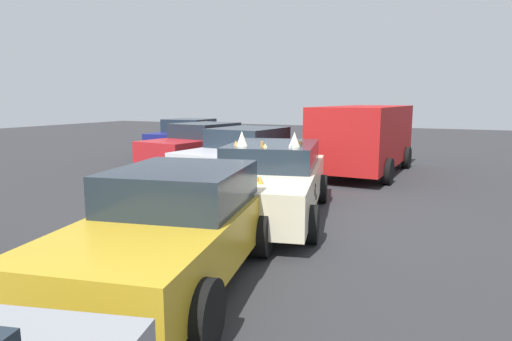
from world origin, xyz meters
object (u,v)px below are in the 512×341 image
at_px(parked_sedan_near_left, 173,227).
at_px(parked_sedan_row_back_center, 191,137).
at_px(parked_sedan_far_right, 243,155).
at_px(art_car_decorated, 271,180).
at_px(parked_van_behind_right, 365,136).
at_px(parked_sedan_row_back_far, 200,144).

height_order(parked_sedan_near_left, parked_sedan_row_back_center, parked_sedan_row_back_center).
distance_m(parked_sedan_near_left, parked_sedan_far_right, 6.80).
height_order(art_car_decorated, parked_sedan_far_right, art_car_decorated).
bearing_deg(parked_sedan_far_right, parked_van_behind_right, 143.32).
bearing_deg(art_car_decorated, parked_sedan_near_left, -10.52).
height_order(parked_sedan_near_left, parked_sedan_far_right, parked_sedan_far_right).
xyz_separation_m(art_car_decorated, parked_van_behind_right, (5.96, -0.68, 0.45)).
bearing_deg(art_car_decorated, parked_sedan_row_back_far, -149.85).
relative_size(parked_van_behind_right, parked_sedan_far_right, 1.28).
relative_size(parked_van_behind_right, parked_sedan_row_back_far, 1.21).
bearing_deg(art_car_decorated, parked_sedan_far_right, -157.82).
height_order(art_car_decorated, parked_van_behind_right, parked_van_behind_right).
bearing_deg(parked_sedan_row_back_far, art_car_decorated, 50.87).
height_order(parked_van_behind_right, parked_sedan_row_back_center, parked_van_behind_right).
distance_m(parked_sedan_row_back_far, parked_sedan_far_right, 3.48).
bearing_deg(parked_sedan_row_back_center, parked_sedan_far_right, -136.07).
xyz_separation_m(parked_sedan_row_back_center, parked_sedan_far_right, (-4.62, -4.68, 0.03)).
bearing_deg(parked_sedan_row_back_center, parked_sedan_near_left, -149.48).
height_order(art_car_decorated, parked_sedan_row_back_center, art_car_decorated).
relative_size(parked_van_behind_right, parked_sedan_near_left, 1.28).
relative_size(parked_sedan_near_left, parked_sedan_row_back_center, 1.03).
height_order(parked_sedan_row_back_far, parked_sedan_row_back_center, parked_sedan_row_back_center).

